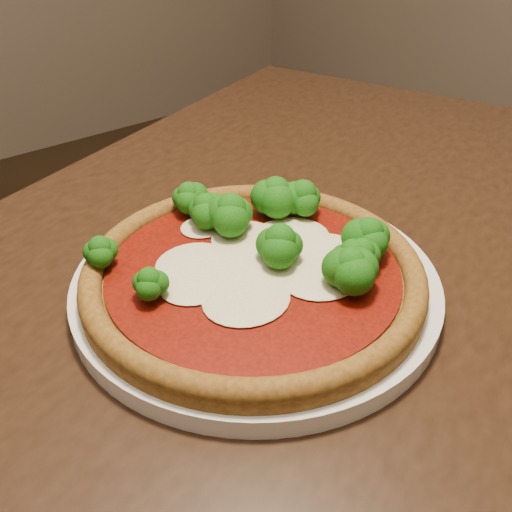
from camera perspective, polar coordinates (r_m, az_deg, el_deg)
dining_table at (r=0.63m, az=1.14°, el=-9.87°), size 1.40×1.10×0.75m
plate at (r=0.53m, az=0.00°, el=-2.74°), size 0.34×0.34×0.02m
pizza at (r=0.52m, az=0.27°, el=-0.48°), size 0.31×0.31×0.06m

